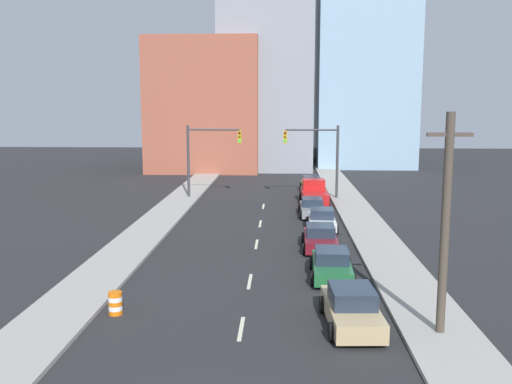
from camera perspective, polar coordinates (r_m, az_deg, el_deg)
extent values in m
cube|color=#9E9B93|center=(59.62, -6.10, 0.59)|extent=(2.98, 91.09, 0.18)
cube|color=#9E9B93|center=(59.24, 8.33, 0.50)|extent=(2.98, 91.09, 0.18)
cube|color=beige|center=(22.45, -1.49, -13.49)|extent=(0.16, 2.40, 0.01)
cube|color=beige|center=(27.98, -0.63, -8.92)|extent=(0.16, 2.40, 0.01)
cube|color=beige|center=(35.15, 0.05, -5.23)|extent=(0.16, 2.40, 0.01)
cube|color=beige|center=(41.08, 0.43, -3.18)|extent=(0.16, 2.40, 0.01)
cube|color=beige|center=(48.03, 0.74, -1.44)|extent=(0.16, 2.40, 0.01)
cube|color=#9E513D|center=(76.99, -4.87, 8.61)|extent=(14.00, 16.00, 16.70)
cube|color=gray|center=(80.47, 1.10, 11.57)|extent=(12.00, 20.00, 24.93)
cube|color=#8CADC6|center=(85.30, 10.42, 12.58)|extent=(13.00, 20.00, 28.82)
cylinder|color=#38383D|center=(52.04, -6.78, 2.99)|extent=(0.24, 0.24, 6.66)
cylinder|color=#38383D|center=(51.50, -4.26, 6.24)|extent=(4.68, 0.16, 0.16)
cube|color=#B79319|center=(51.31, -1.64, 5.54)|extent=(0.34, 0.32, 1.10)
cylinder|color=#4C0C0C|center=(51.12, -1.66, 5.91)|extent=(0.22, 0.04, 0.22)
cylinder|color=#593F0C|center=(51.14, -1.66, 5.53)|extent=(0.22, 0.04, 0.22)
cylinder|color=#26E53F|center=(51.16, -1.66, 5.15)|extent=(0.22, 0.04, 0.22)
cylinder|color=#38383D|center=(51.59, 8.13, 2.91)|extent=(0.24, 0.24, 6.66)
cylinder|color=#38383D|center=(51.21, 5.58, 6.20)|extent=(4.68, 0.16, 0.16)
cube|color=#B79319|center=(51.17, 2.94, 5.53)|extent=(0.34, 0.32, 1.10)
cylinder|color=#4C0C0C|center=(50.98, 2.94, 5.90)|extent=(0.22, 0.04, 0.22)
cylinder|color=#593F0C|center=(51.00, 2.94, 5.52)|extent=(0.22, 0.04, 0.22)
cylinder|color=#26E53F|center=(51.02, 2.93, 5.13)|extent=(0.22, 0.04, 0.22)
cylinder|color=#473D33|center=(21.63, 18.39, -3.37)|extent=(0.32, 0.32, 8.25)
cube|color=#473D33|center=(21.21, 18.82, 5.46)|extent=(1.60, 0.14, 0.14)
cylinder|color=orange|center=(24.50, -13.85, -11.58)|extent=(0.56, 0.56, 0.19)
cylinder|color=white|center=(24.43, -13.87, -11.16)|extent=(0.56, 0.56, 0.19)
cylinder|color=orange|center=(24.37, -13.89, -10.74)|extent=(0.56, 0.56, 0.19)
cylinder|color=white|center=(24.31, -13.90, -10.32)|extent=(0.56, 0.56, 0.19)
cylinder|color=orange|center=(24.25, -13.92, -9.89)|extent=(0.56, 0.56, 0.19)
cube|color=tan|center=(22.81, 9.53, -11.79)|extent=(2.09, 4.70, 0.71)
cube|color=#1E2838|center=(22.58, 9.58, -10.17)|extent=(1.73, 2.15, 0.65)
cylinder|color=black|center=(24.06, 6.64, -11.11)|extent=(0.26, 0.71, 0.70)
cylinder|color=black|center=(24.37, 11.20, -10.96)|extent=(0.26, 0.71, 0.70)
cylinder|color=black|center=(21.42, 7.59, -13.69)|extent=(0.26, 0.71, 0.70)
cylinder|color=black|center=(21.76, 12.73, -13.47)|extent=(0.26, 0.71, 0.70)
cube|color=#1E6033|center=(28.69, 7.57, -7.49)|extent=(1.96, 4.53, 0.64)
cube|color=#1E2838|center=(28.52, 7.60, -6.29)|extent=(1.67, 2.06, 0.60)
cylinder|color=black|center=(30.03, 5.60, -7.04)|extent=(0.24, 0.71, 0.70)
cylinder|color=black|center=(30.13, 9.23, -7.05)|extent=(0.24, 0.71, 0.70)
cylinder|color=black|center=(27.37, 5.73, -8.62)|extent=(0.24, 0.71, 0.70)
cylinder|color=black|center=(27.49, 9.72, -8.62)|extent=(0.24, 0.71, 0.70)
cube|color=maroon|center=(34.15, 6.44, -4.84)|extent=(1.93, 4.44, 0.65)
cube|color=#1E2838|center=(34.01, 6.46, -3.81)|extent=(1.67, 2.01, 0.60)
cylinder|color=black|center=(35.48, 4.76, -4.58)|extent=(0.23, 0.68, 0.67)
cylinder|color=black|center=(35.58, 7.88, -4.60)|extent=(0.23, 0.68, 0.67)
cylinder|color=black|center=(32.83, 4.87, -5.68)|extent=(0.23, 0.68, 0.67)
cylinder|color=black|center=(32.94, 8.24, -5.69)|extent=(0.23, 0.68, 0.67)
cube|color=silver|center=(39.23, 6.61, -3.05)|extent=(1.86, 4.24, 0.67)
cube|color=#1E2838|center=(39.11, 6.62, -2.12)|extent=(1.59, 1.93, 0.62)
cylinder|color=black|center=(40.51, 5.23, -2.92)|extent=(0.24, 0.66, 0.66)
cylinder|color=black|center=(40.60, 7.81, -2.94)|extent=(0.24, 0.66, 0.66)
cylinder|color=black|center=(37.97, 5.31, -3.71)|extent=(0.24, 0.66, 0.66)
cylinder|color=black|center=(38.06, 8.07, -3.73)|extent=(0.24, 0.66, 0.66)
cube|color=slate|center=(44.05, 5.63, -1.76)|extent=(1.77, 4.41, 0.64)
cube|color=#1E2838|center=(43.94, 5.65, -0.98)|extent=(1.54, 1.99, 0.59)
cylinder|color=black|center=(45.38, 4.39, -1.67)|extent=(0.22, 0.63, 0.63)
cylinder|color=black|center=(45.48, 6.67, -1.68)|extent=(0.22, 0.63, 0.63)
cylinder|color=black|center=(42.70, 4.53, -2.33)|extent=(0.22, 0.63, 0.63)
cylinder|color=black|center=(42.81, 6.94, -2.34)|extent=(0.22, 0.63, 0.63)
cube|color=red|center=(49.65, 5.84, -0.40)|extent=(2.21, 5.37, 0.94)
cube|color=red|center=(50.30, 5.79, 0.78)|extent=(1.91, 1.63, 0.91)
cylinder|color=black|center=(51.27, 4.47, -0.46)|extent=(0.23, 0.63, 0.63)
cylinder|color=black|center=(51.42, 6.94, -0.47)|extent=(0.23, 0.63, 0.63)
cylinder|color=black|center=(48.00, 4.65, -1.10)|extent=(0.23, 0.63, 0.63)
cylinder|color=black|center=(48.16, 7.28, -1.11)|extent=(0.23, 0.63, 0.63)
cube|color=gold|center=(56.42, 5.52, 0.59)|extent=(1.83, 4.55, 0.70)
cube|color=#1E2838|center=(56.32, 5.53, 1.26)|extent=(1.58, 2.06, 0.64)
cylinder|color=black|center=(57.78, 4.52, 0.59)|extent=(0.23, 0.66, 0.66)
cylinder|color=black|center=(57.90, 6.33, 0.58)|extent=(0.23, 0.66, 0.66)
cylinder|color=black|center=(55.00, 4.66, 0.18)|extent=(0.23, 0.66, 0.66)
cylinder|color=black|center=(55.13, 6.56, 0.17)|extent=(0.23, 0.66, 0.66)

